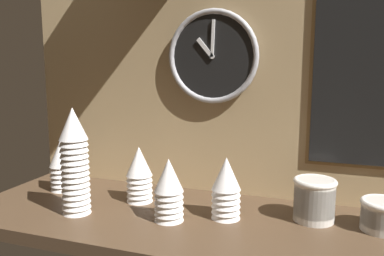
# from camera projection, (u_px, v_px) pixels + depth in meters

# --- Properties ---
(ground_plane) EXTENTS (1.60, 0.56, 0.04)m
(ground_plane) POSITION_uv_depth(u_px,v_px,m) (213.00, 225.00, 1.24)
(ground_plane) COLOR #4C3826
(wall_tiled_back) EXTENTS (1.60, 0.03, 1.05)m
(wall_tiled_back) POSITION_uv_depth(u_px,v_px,m) (237.00, 46.00, 1.40)
(wall_tiled_back) COLOR tan
(wall_tiled_back) RESTS_ON ground_plane
(cup_stack_far_left) EXTENTS (0.09, 0.09, 0.19)m
(cup_stack_far_left) POSITION_uv_depth(u_px,v_px,m) (62.00, 165.00, 1.49)
(cup_stack_far_left) COLOR white
(cup_stack_far_left) RESTS_ON ground_plane
(cup_stack_center_left) EXTENTS (0.09, 0.09, 0.19)m
(cup_stack_center_left) POSITION_uv_depth(u_px,v_px,m) (139.00, 174.00, 1.37)
(cup_stack_center_left) COLOR white
(cup_stack_center_left) RESTS_ON ground_plane
(cup_stack_left) EXTENTS (0.09, 0.09, 0.34)m
(cup_stack_left) POSITION_uv_depth(u_px,v_px,m) (75.00, 161.00, 1.25)
(cup_stack_left) COLOR white
(cup_stack_left) RESTS_ON ground_plane
(cup_stack_center) EXTENTS (0.09, 0.09, 0.19)m
(cup_stack_center) POSITION_uv_depth(u_px,v_px,m) (169.00, 190.00, 1.21)
(cup_stack_center) COLOR white
(cup_stack_center) RESTS_ON ground_plane
(cup_stack_center_right) EXTENTS (0.09, 0.09, 0.19)m
(cup_stack_center_right) POSITION_uv_depth(u_px,v_px,m) (226.00, 188.00, 1.22)
(cup_stack_center_right) COLOR white
(cup_stack_center_right) RESTS_ON ground_plane
(bowl_stack_right) EXTENTS (0.13, 0.13, 0.13)m
(bowl_stack_right) POSITION_uv_depth(u_px,v_px,m) (314.00, 199.00, 1.21)
(bowl_stack_right) COLOR beige
(bowl_stack_right) RESTS_ON ground_plane
(bowl_stack_far_right) EXTENTS (0.13, 0.13, 0.09)m
(bowl_stack_far_right) POSITION_uv_depth(u_px,v_px,m) (383.00, 214.00, 1.14)
(bowl_stack_far_right) COLOR beige
(bowl_stack_far_right) RESTS_ON ground_plane
(wall_clock) EXTENTS (0.32, 0.03, 0.32)m
(wall_clock) POSITION_uv_depth(u_px,v_px,m) (213.00, 57.00, 1.40)
(wall_clock) COLOR black
(menu_board) EXTENTS (0.42, 0.01, 0.61)m
(menu_board) POSITION_uv_depth(u_px,v_px,m) (381.00, 73.00, 1.24)
(menu_board) COLOR olive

